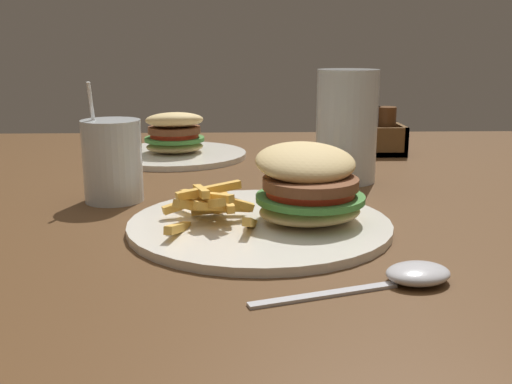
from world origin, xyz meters
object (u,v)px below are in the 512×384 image
Objects in this scene: beer_glass at (344,129)px; meal_plate_near at (278,205)px; meal_plate_far at (173,144)px; condiment_caddy at (368,135)px; spoon at (407,275)px; juice_glass at (110,164)px.

meal_plate_near is at bearing -115.57° from beer_glass.
beer_glass reaches higher than meal_plate_far.
meal_plate_near is 2.42× the size of condiment_caddy.
meal_plate_far is at bearing 95.77° from spoon.
condiment_caddy is (0.09, 0.24, -0.05)m from beer_glass.
juice_glass reaches higher than meal_plate_near.
meal_plate_near is at bearing -32.01° from juice_glass.
juice_glass is 0.60× the size of meal_plate_far.
condiment_caddy is (0.38, 0.03, 0.01)m from meal_plate_far.
meal_plate_far is at bearing 144.06° from beer_glass.
meal_plate_near reaches higher than meal_plate_far.
spoon is (0.32, -0.31, -0.04)m from juice_glass.
juice_glass is 0.45m from spoon.
condiment_caddy is (0.11, 0.66, 0.03)m from spoon.
condiment_caddy is at bearing 68.95° from beer_glass.
beer_glass is 0.90× the size of spoon.
beer_glass is at bearing -111.05° from condiment_caddy.
spoon is 1.52× the size of condiment_caddy.
beer_glass is at bearing 70.25° from spoon.
condiment_caddy is (0.21, 0.49, 0.01)m from meal_plate_near.
juice_glass is 1.28× the size of condiment_caddy.
meal_plate_near is at bearing -113.39° from condiment_caddy.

